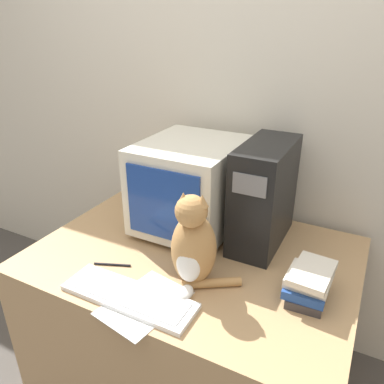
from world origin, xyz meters
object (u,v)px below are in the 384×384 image
at_px(crt_monitor, 190,185).
at_px(book_stack, 308,283).
at_px(keyboard, 129,296).
at_px(pen, 112,265).
at_px(computer_tower, 264,194).
at_px(cat, 193,246).

distance_m(crt_monitor, book_stack, 0.66).
relative_size(crt_monitor, keyboard, 0.97).
bearing_deg(crt_monitor, keyboard, -85.52).
bearing_deg(pen, computer_tower, 44.69).
bearing_deg(crt_monitor, computer_tower, 6.85).
bearing_deg(book_stack, cat, -164.57).
bearing_deg(computer_tower, pen, -135.31).
height_order(cat, book_stack, cat).
relative_size(computer_tower, book_stack, 2.13).
xyz_separation_m(keyboard, pen, (-0.17, 0.13, -0.01)).
bearing_deg(crt_monitor, cat, -60.67).
distance_m(keyboard, pen, 0.22).
relative_size(keyboard, pen, 3.50).
height_order(keyboard, book_stack, book_stack).
bearing_deg(book_stack, keyboard, -151.96).
xyz_separation_m(crt_monitor, cat, (0.20, -0.36, -0.05)).
bearing_deg(book_stack, computer_tower, 132.33).
relative_size(computer_tower, keyboard, 0.90).
bearing_deg(crt_monitor, book_stack, -22.91).
xyz_separation_m(crt_monitor, computer_tower, (0.33, 0.04, 0.01)).
distance_m(cat, pen, 0.37).
bearing_deg(cat, pen, 179.66).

